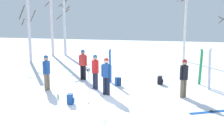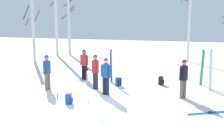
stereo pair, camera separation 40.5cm
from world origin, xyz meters
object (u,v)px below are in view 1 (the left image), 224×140
at_px(ski_pair_planted_1, 210,69).
at_px(birch_tree_2, 65,23).
at_px(person_0, 47,70).
at_px(birch_tree_1, 29,28).
at_px(person_2, 184,76).
at_px(person_4, 83,63).
at_px(ski_pair_lying_0, 211,112).
at_px(birch_tree_3, 185,21).
at_px(person_1, 106,74).
at_px(person_3, 95,69).
at_px(backpack_0, 118,82).
at_px(water_bottle_0, 58,97).
at_px(ski_pair_planted_0, 110,66).
at_px(ski_poles_0, 89,85).
at_px(backpack_2, 70,99).
at_px(backpack_1, 160,80).
at_px(ski_pair_planted_2, 201,67).
at_px(birch_tree_0, 51,13).

distance_m(ski_pair_planted_1, birch_tree_2, 15.47).
xyz_separation_m(person_0, ski_pair_planted_1, (7.65, 2.00, 0.03)).
bearing_deg(birch_tree_1, person_2, -31.00).
distance_m(person_4, ski_pair_lying_0, 7.70).
bearing_deg(birch_tree_3, person_1, -107.47).
xyz_separation_m(person_3, ski_pair_lying_0, (5.23, -2.21, -0.97)).
distance_m(person_2, birch_tree_1, 13.46).
height_order(backpack_0, birch_tree_2, birch_tree_2).
distance_m(ski_pair_planted_1, water_bottle_0, 7.33).
bearing_deg(person_3, ski_pair_planted_0, 76.13).
bearing_deg(birch_tree_3, person_3, -112.80).
relative_size(ski_pair_planted_1, ski_poles_0, 1.37).
distance_m(person_1, ski_pair_lying_0, 4.73).
xyz_separation_m(ski_pair_planted_0, ski_pair_lying_0, (4.86, -3.72, -0.89)).
relative_size(person_2, backpack_2, 3.90).
bearing_deg(person_2, person_0, -177.46).
relative_size(person_1, backpack_1, 3.90).
height_order(person_1, backpack_0, person_1).
relative_size(person_3, backpack_2, 3.90).
distance_m(person_4, birch_tree_2, 10.79).
xyz_separation_m(person_1, person_3, (-0.80, 0.87, 0.00)).
distance_m(person_1, birch_tree_1, 10.97).
distance_m(ski_poles_0, birch_tree_2, 15.30).
height_order(person_0, person_3, same).
distance_m(person_4, water_bottle_0, 3.90).
xyz_separation_m(ski_pair_planted_0, backpack_2, (-0.63, -4.10, -0.69)).
xyz_separation_m(person_2, ski_poles_0, (-3.73, -1.96, -0.19)).
height_order(ski_poles_0, backpack_0, ski_poles_0).
xyz_separation_m(ski_pair_planted_2, ski_poles_0, (-4.60, -4.64, -0.14)).
xyz_separation_m(person_3, person_4, (-1.28, 1.79, 0.00)).
xyz_separation_m(ski_pair_planted_2, birch_tree_2, (-11.42, 8.88, 2.02)).
xyz_separation_m(person_3, ski_pair_planted_1, (5.42, 1.25, 0.03)).
bearing_deg(ski_pair_planted_0, ski_poles_0, -88.49).
relative_size(backpack_0, birch_tree_0, 0.06).
height_order(person_1, person_2, same).
distance_m(ski_poles_0, birch_tree_1, 11.87).
distance_m(ski_pair_planted_0, backpack_1, 2.76).
bearing_deg(birch_tree_0, birch_tree_3, -0.87).
height_order(ski_pair_lying_0, birch_tree_2, birch_tree_2).
bearing_deg(birch_tree_2, backpack_2, -66.03).
xyz_separation_m(ski_pair_planted_0, birch_tree_0, (-7.61, 8.80, 2.90)).
xyz_separation_m(backpack_1, water_bottle_0, (-4.12, -3.76, -0.12)).
relative_size(birch_tree_0, birch_tree_1, 1.43).
bearing_deg(ski_pair_planted_1, ski_poles_0, -143.44).
relative_size(ski_poles_0, birch_tree_2, 0.26).
relative_size(person_2, ski_pair_lying_0, 1.05).
relative_size(ski_poles_0, backpack_0, 3.38).
bearing_deg(birch_tree_2, ski_pair_planted_0, -54.98).
bearing_deg(ski_pair_planted_1, water_bottle_0, -153.39).
distance_m(person_4, birch_tree_3, 10.26).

